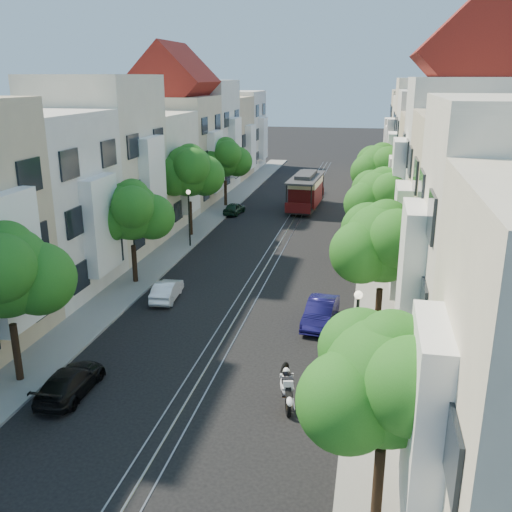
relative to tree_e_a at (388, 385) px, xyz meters
The scene contains 26 objects.
ground 32.17m from the tree_e_a, 103.17° to the left, with size 200.00×200.00×0.00m, color black.
sidewalk_east 31.33m from the tree_e_a, 90.02° to the left, with size 2.50×80.00×0.12m, color gray.
sidewalk_west 34.52m from the tree_e_a, 115.07° to the left, with size 2.50×80.00×0.12m, color gray.
rail_left 32.29m from the tree_e_a, 104.13° to the left, with size 0.06×80.00×0.02m, color gray.
rail_slot 32.16m from the tree_e_a, 103.17° to the left, with size 0.06×80.00×0.02m, color gray.
rail_right 32.04m from the tree_e_a, 102.21° to the left, with size 0.06×80.00×0.02m, color gray.
lane_line 32.16m from the tree_e_a, 103.17° to the left, with size 0.08×80.00×0.01m, color tan.
townhouses_east 31.29m from the tree_e_a, 81.53° to the left, with size 7.75×72.00×12.00m.
townhouses_west 36.38m from the tree_e_a, 121.73° to the left, with size 7.75×72.00×11.76m.
tree_e_a is the anchor object (origin of this frame).
tree_e_b 12.00m from the tree_e_a, 90.00° to the left, with size 4.93×4.08×6.68m.
tree_e_c 23.00m from the tree_e_a, 90.00° to the left, with size 4.84×3.99×6.52m.
tree_e_d 34.00m from the tree_e_a, 90.00° to the left, with size 5.01×4.16×6.85m.
tree_w_a 15.25m from the tree_e_a, 160.85° to the left, with size 4.93×4.08×6.68m.
tree_w_b 22.28m from the tree_e_a, 130.27° to the left, with size 4.72×3.87×6.27m.
tree_w_c 31.49m from the tree_e_a, 117.22° to the left, with size 5.13×4.28×7.09m.
tree_w_d 41.57m from the tree_e_a, 110.27° to the left, with size 4.84×3.99×6.52m.
lamp_east 7.26m from the tree_e_a, 97.79° to the left, with size 0.32×0.32×4.16m.
lamp_west 28.51m from the tree_e_a, 118.45° to the left, with size 0.32×0.32×4.16m.
sportbike_rider 7.32m from the tree_e_a, 122.25° to the left, with size 0.76×2.19×1.52m.
cable_car 40.23m from the tree_e_a, 99.69° to the left, with size 2.97×8.22×3.11m.
parked_car_e_mid 14.03m from the tree_e_a, 102.22° to the left, with size 1.36×3.91×1.29m, color #100D45.
parked_car_e_far 25.94m from the tree_e_a, 93.71° to the left, with size 1.77×3.83×1.07m, color maroon.
parked_car_w_near 13.30m from the tree_e_a, 159.15° to the left, with size 1.55×3.80×1.10m, color black.
parked_car_w_mid 19.29m from the tree_e_a, 128.08° to the left, with size 1.16×3.32×1.09m, color white.
parked_car_w_far 38.39m from the tree_e_a, 109.68° to the left, with size 1.27×3.15×1.07m, color black.
Camera 1 is at (6.51, -16.52, 12.02)m, focal length 40.00 mm.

